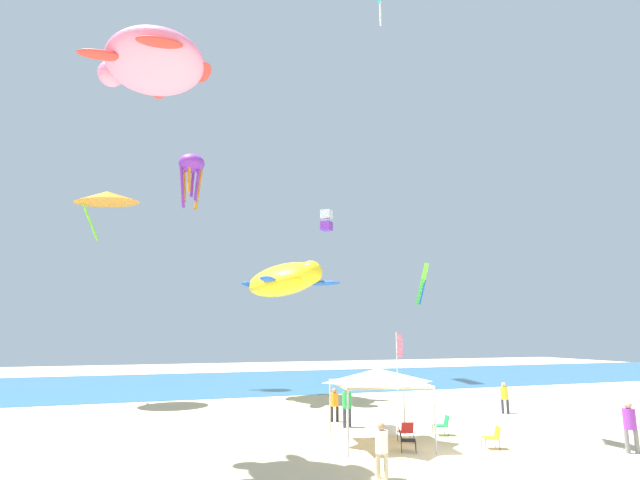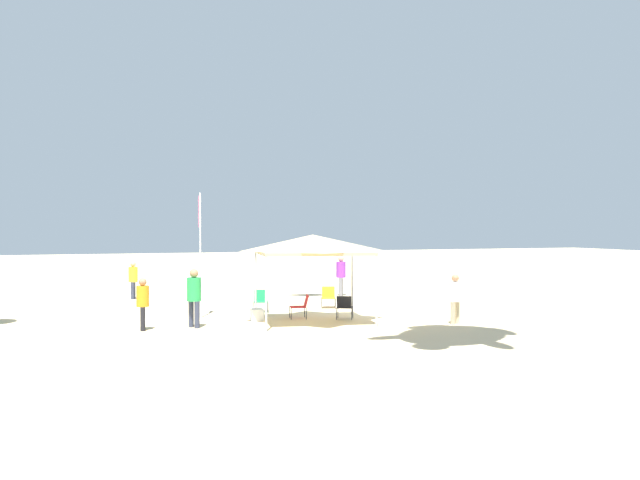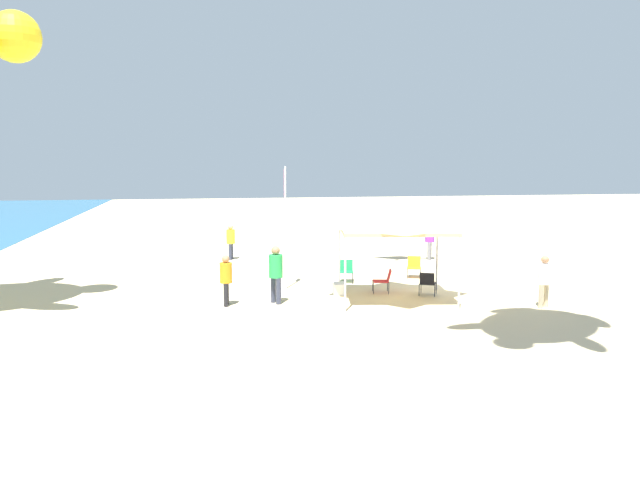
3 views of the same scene
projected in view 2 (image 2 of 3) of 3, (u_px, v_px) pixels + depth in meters
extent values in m
cube|color=beige|center=(363.00, 315.00, 26.00)|extent=(120.00, 120.00, 0.10)
cylinder|color=#B7B7BC|center=(377.00, 292.00, 22.20)|extent=(0.07, 0.07, 2.27)
cylinder|color=#B7B7BC|center=(352.00, 284.00, 25.42)|extent=(0.07, 0.07, 2.27)
cylinder|color=#B7B7BC|center=(266.00, 294.00, 21.56)|extent=(0.07, 0.07, 2.27)
cylinder|color=#B7B7BC|center=(256.00, 285.00, 24.77)|extent=(0.07, 0.07, 2.27)
cube|color=#D1B784|center=(313.00, 253.00, 23.46)|extent=(3.89, 4.04, 0.10)
pyramid|color=#D1B784|center=(313.00, 243.00, 23.46)|extent=(3.81, 3.96, 0.54)
cylinder|color=black|center=(322.00, 304.00, 27.38)|extent=(0.02, 0.02, 0.40)
cylinder|color=black|center=(335.00, 304.00, 27.39)|extent=(0.02, 0.02, 0.40)
cylinder|color=black|center=(322.00, 302.00, 27.90)|extent=(0.02, 0.02, 0.40)
cylinder|color=black|center=(335.00, 302.00, 27.91)|extent=(0.02, 0.02, 0.40)
cube|color=orange|center=(328.00, 298.00, 27.64)|extent=(0.67, 0.67, 0.03)
cube|color=orange|center=(328.00, 292.00, 27.93)|extent=(0.29, 0.51, 0.41)
cylinder|color=black|center=(254.00, 308.00, 26.02)|extent=(0.02, 0.02, 0.40)
cylinder|color=black|center=(268.00, 308.00, 26.06)|extent=(0.02, 0.02, 0.40)
cylinder|color=black|center=(254.00, 306.00, 26.53)|extent=(0.02, 0.02, 0.40)
cylinder|color=black|center=(268.00, 306.00, 26.58)|extent=(0.02, 0.02, 0.40)
cube|color=#198C4C|center=(261.00, 302.00, 26.29)|extent=(0.64, 0.64, 0.03)
cube|color=#198C4C|center=(261.00, 295.00, 26.58)|extent=(0.26, 0.51, 0.41)
cylinder|color=black|center=(290.00, 312.00, 24.83)|extent=(0.02, 0.02, 0.40)
cylinder|color=black|center=(291.00, 314.00, 24.31)|extent=(0.02, 0.02, 0.40)
cylinder|color=black|center=(305.00, 312.00, 24.90)|extent=(0.02, 0.02, 0.40)
cylinder|color=black|center=(306.00, 313.00, 24.39)|extent=(0.02, 0.02, 0.40)
cube|color=red|center=(298.00, 307.00, 24.60)|extent=(0.62, 0.62, 0.03)
cube|color=red|center=(306.00, 301.00, 24.64)|extent=(0.51, 0.23, 0.41)
cylinder|color=black|center=(353.00, 312.00, 24.71)|extent=(0.02, 0.02, 0.40)
cylinder|color=black|center=(338.00, 312.00, 24.77)|extent=(0.02, 0.02, 0.40)
cylinder|color=black|center=(352.00, 314.00, 24.19)|extent=(0.02, 0.02, 0.40)
cylinder|color=black|center=(336.00, 314.00, 24.25)|extent=(0.02, 0.02, 0.40)
cube|color=black|center=(345.00, 307.00, 24.48)|extent=(0.70, 0.70, 0.03)
cube|color=black|center=(344.00, 302.00, 24.18)|extent=(0.34, 0.50, 0.41)
cube|color=white|center=(257.00, 315.00, 24.06)|extent=(0.63, 0.45, 0.36)
cube|color=white|center=(257.00, 309.00, 24.06)|extent=(0.65, 0.47, 0.04)
cylinder|color=silver|center=(200.00, 255.00, 24.75)|extent=(0.06, 0.06, 4.36)
cube|color=pink|center=(199.00, 211.00, 24.88)|extent=(0.30, 0.02, 1.10)
cylinder|color=#33384C|center=(191.00, 314.00, 22.48)|extent=(0.16, 0.16, 0.84)
cylinder|color=#33384C|center=(197.00, 315.00, 22.24)|extent=(0.16, 0.16, 0.84)
cylinder|color=green|center=(194.00, 289.00, 22.35)|extent=(0.44, 0.44, 0.73)
sphere|color=#A87A56|center=(194.00, 273.00, 22.34)|extent=(0.27, 0.27, 0.27)
cylinder|color=slate|center=(341.00, 286.00, 32.74)|extent=(0.16, 0.16, 0.83)
cylinder|color=slate|center=(341.00, 287.00, 32.42)|extent=(0.16, 0.16, 0.83)
cylinder|color=purple|center=(341.00, 270.00, 32.57)|extent=(0.43, 0.43, 0.72)
sphere|color=tan|center=(341.00, 259.00, 32.56)|extent=(0.27, 0.27, 0.27)
cylinder|color=#C6B28C|center=(453.00, 313.00, 23.04)|extent=(0.14, 0.14, 0.74)
cylinder|color=#C6B28C|center=(457.00, 312.00, 23.25)|extent=(0.14, 0.14, 0.74)
cylinder|color=white|center=(455.00, 292.00, 23.13)|extent=(0.39, 0.39, 0.64)
sphere|color=#A87A56|center=(455.00, 278.00, 23.12)|extent=(0.24, 0.24, 0.24)
cylinder|color=#33384C|center=(133.00, 291.00, 30.98)|extent=(0.15, 0.15, 0.75)
cylinder|color=#33384C|center=(134.00, 290.00, 31.27)|extent=(0.15, 0.15, 0.75)
cylinder|color=yellow|center=(133.00, 274.00, 31.11)|extent=(0.39, 0.39, 0.65)
sphere|color=tan|center=(133.00, 264.00, 31.10)|extent=(0.24, 0.24, 0.24)
cylinder|color=black|center=(143.00, 318.00, 21.93)|extent=(0.14, 0.14, 0.73)
cylinder|color=black|center=(143.00, 319.00, 21.65)|extent=(0.14, 0.14, 0.73)
cylinder|color=orange|center=(143.00, 296.00, 21.77)|extent=(0.38, 0.38, 0.64)
sphere|color=#A87A56|center=(143.00, 282.00, 21.76)|extent=(0.24, 0.24, 0.24)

